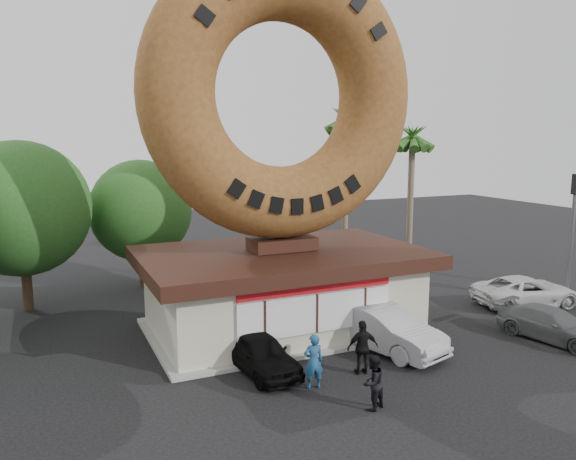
% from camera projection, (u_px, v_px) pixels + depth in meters
% --- Properties ---
extents(ground, '(90.00, 90.00, 0.00)m').
position_uv_depth(ground, '(359.00, 387.00, 17.61)').
color(ground, black).
rests_on(ground, ground).
extents(donut_shop, '(11.20, 7.20, 3.80)m').
position_uv_depth(donut_shop, '(282.00, 287.00, 22.71)').
color(donut_shop, beige).
rests_on(donut_shop, ground).
extents(giant_donut, '(11.08, 2.82, 11.08)m').
position_uv_depth(giant_donut, '(282.00, 95.00, 21.47)').
color(giant_donut, brown).
rests_on(giant_donut, donut_shop).
extents(tree_west, '(6.00, 6.00, 7.65)m').
position_uv_depth(tree_west, '(21.00, 209.00, 24.70)').
color(tree_west, '#473321').
rests_on(tree_west, ground).
extents(tree_mid, '(5.20, 5.20, 6.63)m').
position_uv_depth(tree_mid, '(141.00, 211.00, 28.82)').
color(tree_mid, '#473321').
rests_on(tree_mid, ground).
extents(palm_near, '(2.60, 2.60, 9.75)m').
position_uv_depth(palm_near, '(346.00, 125.00, 31.85)').
color(palm_near, '#726651').
rests_on(palm_near, ground).
extents(palm_far, '(2.60, 2.60, 8.75)m').
position_uv_depth(palm_far, '(412.00, 142.00, 32.07)').
color(palm_far, '#726651').
rests_on(palm_far, ground).
extents(street_lamp, '(2.11, 0.20, 8.00)m').
position_uv_depth(street_lamp, '(177.00, 198.00, 30.52)').
color(street_lamp, '#59595E').
rests_on(street_lamp, ground).
extents(traffic_signal, '(0.30, 0.38, 6.07)m').
position_uv_depth(traffic_signal, '(573.00, 221.00, 26.23)').
color(traffic_signal, '#59595E').
rests_on(traffic_signal, ground).
extents(person_left, '(0.69, 0.50, 1.76)m').
position_uv_depth(person_left, '(313.00, 361.00, 17.42)').
color(person_left, navy).
rests_on(person_left, ground).
extents(person_center, '(0.96, 0.86, 1.62)m').
position_uv_depth(person_center, '(372.00, 382.00, 16.09)').
color(person_center, black).
rests_on(person_center, ground).
extents(person_right, '(1.13, 0.62, 1.83)m').
position_uv_depth(person_right, '(363.00, 347.00, 18.49)').
color(person_right, black).
rests_on(person_right, ground).
extents(car_black, '(1.98, 3.98, 1.30)m').
position_uv_depth(car_black, '(260.00, 353.00, 18.72)').
color(car_black, black).
rests_on(car_black, ground).
extents(car_silver, '(3.02, 5.15, 1.61)m').
position_uv_depth(car_silver, '(383.00, 329.00, 20.63)').
color(car_silver, '#9C9BA0').
rests_on(car_silver, ground).
extents(car_grey, '(2.61, 4.51, 1.23)m').
position_uv_depth(car_grey, '(552.00, 325.00, 21.63)').
color(car_grey, '#535658').
rests_on(car_grey, ground).
extents(car_white, '(5.29, 3.16, 1.38)m').
position_uv_depth(car_white, '(527.00, 291.00, 26.02)').
color(car_white, silver).
rests_on(car_white, ground).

